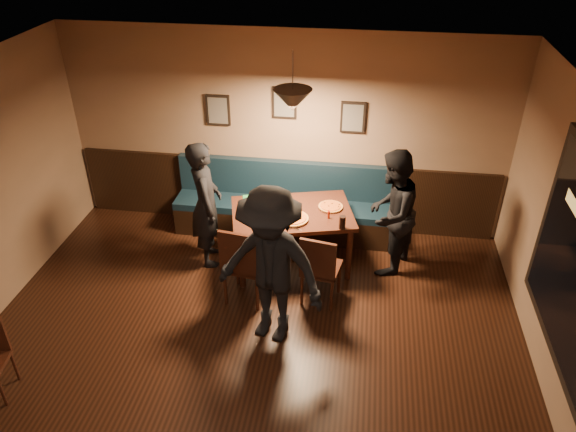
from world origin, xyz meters
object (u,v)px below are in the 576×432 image
Objects in this scene: dining_table at (292,238)px; diner_front at (270,267)px; diner_right at (391,213)px; chair_near_left at (246,262)px; chair_near_right at (321,266)px; soda_glass at (342,222)px; diner_left at (206,204)px; tabasco_bottle at (329,214)px; booth_bench at (282,202)px.

diner_front reaches higher than dining_table.
diner_right is at bearing -10.60° from dining_table.
dining_table is at bearing 67.55° from chair_near_left.
chair_near_right is 0.58× the size of diner_right.
diner_right is at bearing 33.42° from soda_glass.
diner_front is at bearing -47.46° from chair_near_left.
chair_near_left is 1.88m from diner_right.
diner_front is (-0.04, -1.32, 0.52)m from dining_table.
diner_left is at bearing 169.04° from chair_near_right.
dining_table is 0.90× the size of diner_right.
diner_left reaches higher than tabasco_bottle.
diner_front is (0.20, -2.04, 0.42)m from booth_bench.
booth_bench is 1.63× the size of diner_front.
diner_left reaches higher than booth_bench.
diner_right is 0.70m from soda_glass.
soda_glass is at bearing -116.07° from diner_left.
booth_bench is at bearing 131.51° from tabasco_bottle.
diner_right is (1.22, 0.09, 0.43)m from dining_table.
chair_near_right is 1.13m from diner_right.
booth_bench is 1.13m from tabasco_bottle.
dining_table is at bearing -71.13° from booth_bench.
tabasco_bottle is at bearing -48.49° from booth_bench.
chair_near_right is 0.94m from diner_front.
diner_left reaches higher than chair_near_left.
tabasco_bottle is (-0.76, -0.18, 0.03)m from diner_right.
tabasco_bottle is (1.56, -0.03, 0.01)m from diner_left.
diner_front is (1.05, -1.27, 0.08)m from diner_left.
diner_left is at bearing 178.85° from tabasco_bottle.
diner_right is 9.96× the size of soda_glass.
booth_bench is 1.78× the size of diner_left.
chair_near_left is 0.57× the size of diner_front.
dining_table is at bearing 134.42° from chair_near_right.
soda_glass is at bearing 30.98° from chair_near_left.
soda_glass is at bearing -48.59° from booth_bench.
chair_near_left reaches higher than dining_table.
diner_right is (1.46, -0.62, 0.33)m from booth_bench.
tabasco_bottle is (0.02, 0.56, 0.38)m from chair_near_right.
dining_table is 0.79m from chair_near_right.
chair_near_left is 0.63× the size of diner_right.
chair_near_right reaches higher than dining_table.
diner_front is 11.06× the size of soda_glass.
tabasco_bottle is (0.90, 0.66, 0.33)m from chair_near_left.
soda_glass is at bearing -49.00° from tabasco_bottle.
chair_near_left is 0.81m from diner_front.
diner_front reaches higher than diner_right.
diner_front is at bearing -19.82° from diner_right.
chair_near_left is 1.00m from diner_left.
diner_left is at bearing -64.53° from diner_right.
diner_right is 13.72× the size of tabasco_bottle.
chair_near_left reaches higher than soda_glass.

